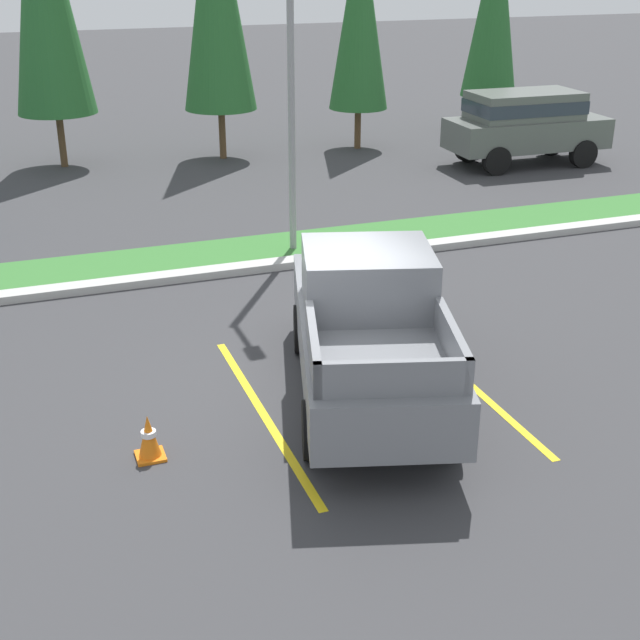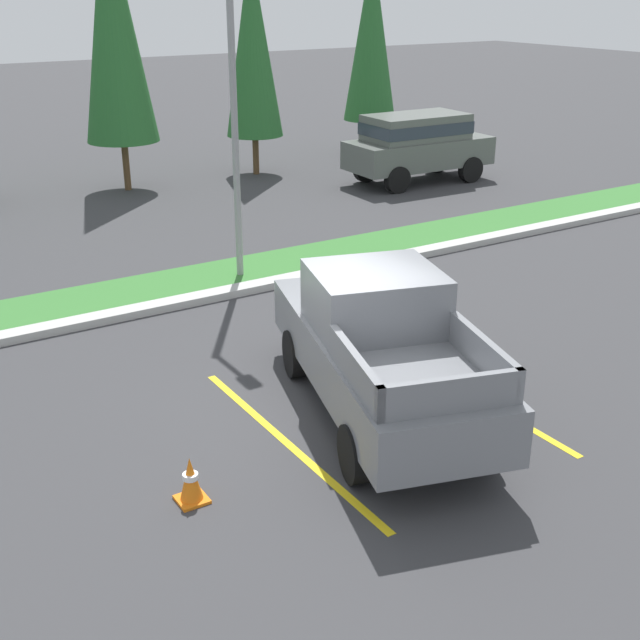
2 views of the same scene
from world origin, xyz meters
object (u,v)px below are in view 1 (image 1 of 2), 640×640
suv_distant (526,122)px  pickup_truck_main (368,328)px  cypress_tree_far_right (494,4)px  cypress_tree_rightmost (360,12)px  street_light (293,56)px  traffic_cone (149,437)px

suv_distant → pickup_truck_main: bearing=-130.4°
pickup_truck_main → cypress_tree_far_right: (11.07, 15.91, 3.11)m
cypress_tree_rightmost → street_light: bearing=-119.5°
cypress_tree_far_right → traffic_cone: cypress_tree_far_right is taller
pickup_truck_main → cypress_tree_rightmost: size_ratio=0.80×
suv_distant → street_light: bearing=-149.1°
suv_distant → street_light: street_light is taller
pickup_truck_main → street_light: 6.98m
street_light → cypress_tree_far_right: (10.05, 9.65, 0.17)m
suv_distant → traffic_cone: (-12.99, -12.11, -0.95)m
pickup_truck_main → cypress_tree_rightmost: (6.11, 15.24, 3.04)m
pickup_truck_main → cypress_tree_far_right: 19.63m
cypress_tree_far_right → traffic_cone: size_ratio=11.74×
suv_distant → street_light: size_ratio=0.68×
suv_distant → cypress_tree_rightmost: 5.97m
suv_distant → cypress_tree_rightmost: bearing=134.4°
pickup_truck_main → suv_distant: bearing=49.6°
pickup_truck_main → traffic_cone: pickup_truck_main is taller
traffic_cone → pickup_truck_main: bearing=10.9°
pickup_truck_main → cypress_tree_far_right: size_ratio=0.79×
street_light → pickup_truck_main: bearing=-99.3°
suv_distant → cypress_tree_far_right: 5.44m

